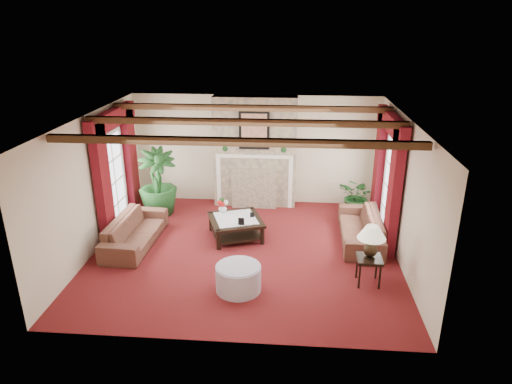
# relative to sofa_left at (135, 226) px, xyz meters

# --- Properties ---
(floor) EXTENTS (6.00, 6.00, 0.00)m
(floor) POSITION_rel_sofa_left_xyz_m (2.29, -0.16, -0.39)
(floor) COLOR #490F0D
(floor) RESTS_ON ground
(ceiling) EXTENTS (6.00, 6.00, 0.00)m
(ceiling) POSITION_rel_sofa_left_xyz_m (2.29, -0.16, 2.31)
(ceiling) COLOR white
(ceiling) RESTS_ON floor
(back_wall) EXTENTS (6.00, 0.02, 2.70)m
(back_wall) POSITION_rel_sofa_left_xyz_m (2.29, 2.59, 0.96)
(back_wall) COLOR beige
(back_wall) RESTS_ON ground
(left_wall) EXTENTS (0.02, 5.50, 2.70)m
(left_wall) POSITION_rel_sofa_left_xyz_m (-0.71, -0.16, 0.96)
(left_wall) COLOR beige
(left_wall) RESTS_ON ground
(right_wall) EXTENTS (0.02, 5.50, 2.70)m
(right_wall) POSITION_rel_sofa_left_xyz_m (5.29, -0.16, 0.96)
(right_wall) COLOR beige
(right_wall) RESTS_ON ground
(ceiling_beams) EXTENTS (6.00, 3.00, 0.12)m
(ceiling_beams) POSITION_rel_sofa_left_xyz_m (2.29, -0.16, 2.25)
(ceiling_beams) COLOR #311C0F
(ceiling_beams) RESTS_ON ceiling
(fireplace) EXTENTS (2.00, 0.52, 2.70)m
(fireplace) POSITION_rel_sofa_left_xyz_m (2.29, 2.39, 2.31)
(fireplace) COLOR tan
(fireplace) RESTS_ON ground
(french_door_left) EXTENTS (0.10, 1.10, 2.16)m
(french_door_left) POSITION_rel_sofa_left_xyz_m (-0.68, 0.84, 1.74)
(french_door_left) COLOR white
(french_door_left) RESTS_ON ground
(french_door_right) EXTENTS (0.10, 1.10, 2.16)m
(french_door_right) POSITION_rel_sofa_left_xyz_m (5.26, 0.84, 1.74)
(french_door_right) COLOR white
(french_door_right) RESTS_ON ground
(curtains_left) EXTENTS (0.20, 2.40, 2.55)m
(curtains_left) POSITION_rel_sofa_left_xyz_m (-0.57, 0.84, 2.16)
(curtains_left) COLOR #550B0C
(curtains_left) RESTS_ON ground
(curtains_right) EXTENTS (0.20, 2.40, 2.55)m
(curtains_right) POSITION_rel_sofa_left_xyz_m (5.15, 0.84, 2.16)
(curtains_right) COLOR #550B0C
(curtains_right) RESTS_ON ground
(sofa_left) EXTENTS (2.07, 0.75, 0.79)m
(sofa_left) POSITION_rel_sofa_left_xyz_m (0.00, 0.00, 0.00)
(sofa_left) COLOR #390F17
(sofa_left) RESTS_ON ground
(sofa_right) EXTENTS (2.07, 0.72, 0.79)m
(sofa_right) POSITION_rel_sofa_left_xyz_m (4.66, 0.54, 0.00)
(sofa_right) COLOR #390F17
(sofa_right) RESTS_ON ground
(potted_palm) EXTENTS (2.11, 2.27, 0.89)m
(potted_palm) POSITION_rel_sofa_left_xyz_m (0.06, 1.59, 0.05)
(potted_palm) COLOR black
(potted_palm) RESTS_ON ground
(small_plant) EXTENTS (1.77, 1.77, 0.73)m
(small_plant) POSITION_rel_sofa_left_xyz_m (4.76, 1.88, -0.03)
(small_plant) COLOR black
(small_plant) RESTS_ON ground
(coffee_table) EXTENTS (1.35, 1.35, 0.43)m
(coffee_table) POSITION_rel_sofa_left_xyz_m (2.04, 0.48, -0.18)
(coffee_table) COLOR black
(coffee_table) RESTS_ON ground
(side_table) EXTENTS (0.50, 0.50, 0.51)m
(side_table) POSITION_rel_sofa_left_xyz_m (4.58, -1.14, -0.14)
(side_table) COLOR black
(side_table) RESTS_ON ground
(ottoman) EXTENTS (0.78, 0.78, 0.46)m
(ottoman) POSITION_rel_sofa_left_xyz_m (2.33, -1.54, -0.17)
(ottoman) COLOR #958C9F
(ottoman) RESTS_ON ground
(table_lamp) EXTENTS (0.49, 0.49, 0.62)m
(table_lamp) POSITION_rel_sofa_left_xyz_m (4.58, -1.14, 0.42)
(table_lamp) COLOR black
(table_lamp) RESTS_ON side_table
(flower_vase) EXTENTS (0.26, 0.27, 0.18)m
(flower_vase) POSITION_rel_sofa_left_xyz_m (1.71, 0.79, 0.13)
(flower_vase) COLOR silver
(flower_vase) RESTS_ON coffee_table
(book) EXTENTS (0.23, 0.17, 0.29)m
(book) POSITION_rel_sofa_left_xyz_m (2.25, 0.25, 0.18)
(book) COLOR black
(book) RESTS_ON coffee_table
(photo_frame_a) EXTENTS (0.13, 0.03, 0.17)m
(photo_frame_a) POSITION_rel_sofa_left_xyz_m (2.19, 0.15, 0.12)
(photo_frame_a) COLOR black
(photo_frame_a) RESTS_ON coffee_table
(photo_frame_b) EXTENTS (0.09, 0.03, 0.12)m
(photo_frame_b) POSITION_rel_sofa_left_xyz_m (2.38, 0.56, 0.10)
(photo_frame_b) COLOR black
(photo_frame_b) RESTS_ON coffee_table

